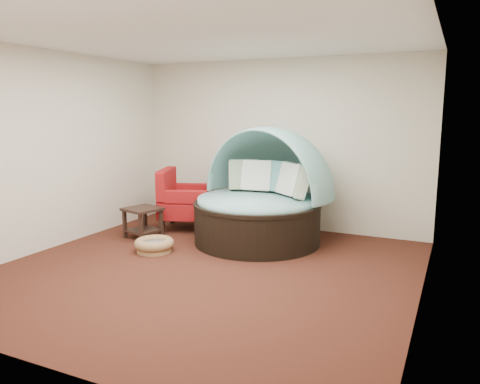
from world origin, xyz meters
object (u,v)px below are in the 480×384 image
at_px(canopy_daybed, 262,189).
at_px(red_armchair, 183,201).
at_px(pet_basket, 154,245).
at_px(side_table, 143,218).

relative_size(canopy_daybed, red_armchair, 2.16).
bearing_deg(canopy_daybed, pet_basket, -119.56).
bearing_deg(pet_basket, canopy_daybed, 45.08).
distance_m(pet_basket, side_table, 0.83).
relative_size(red_armchair, side_table, 1.80).
height_order(canopy_daybed, pet_basket, canopy_daybed).
xyz_separation_m(canopy_daybed, pet_basket, (-1.15, -1.16, -0.70)).
bearing_deg(pet_basket, red_armchair, 104.71).
xyz_separation_m(pet_basket, side_table, (-0.60, 0.54, 0.21)).
bearing_deg(side_table, pet_basket, -42.30).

